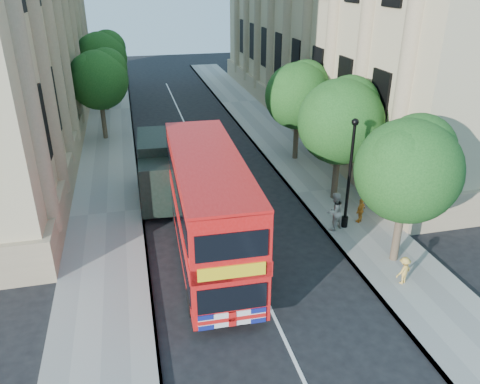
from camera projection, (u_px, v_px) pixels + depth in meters
ground at (282, 333)px, 15.40m from camera, size 120.00×120.00×0.00m
pavement_right at (325, 191)px, 25.40m from camera, size 3.50×80.00×0.12m
pavement_left at (107, 214)px, 22.96m from camera, size 3.50×80.00×0.12m
tree_right_near at (409, 165)px, 17.52m from camera, size 4.00×4.00×6.08m
tree_right_mid at (342, 117)px, 22.72m from camera, size 4.20×4.20×6.37m
tree_right_far at (299, 92)px, 28.06m from camera, size 4.00×4.00×6.15m
tree_left_far at (99, 77)px, 31.66m from camera, size 4.00×4.00×6.30m
tree_left_back at (102, 55)px, 38.60m from camera, size 4.20×4.20×6.65m
lamp_post at (349, 179)px, 20.68m from camera, size 0.32×0.32×5.16m
double_decker_bus at (209, 206)px, 18.45m from camera, size 2.83×9.65×4.42m
box_van at (163, 172)px, 23.94m from camera, size 2.53×5.70×3.20m
police_constable at (258, 292)px, 15.72m from camera, size 0.75×0.49×2.06m
woman_pedestrian at (334, 211)px, 21.10m from camera, size 1.07×0.95×1.81m
child_a at (361, 210)px, 21.85m from camera, size 0.75×0.64×1.20m
child_b at (404, 270)px, 17.50m from camera, size 0.82×0.64×1.11m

